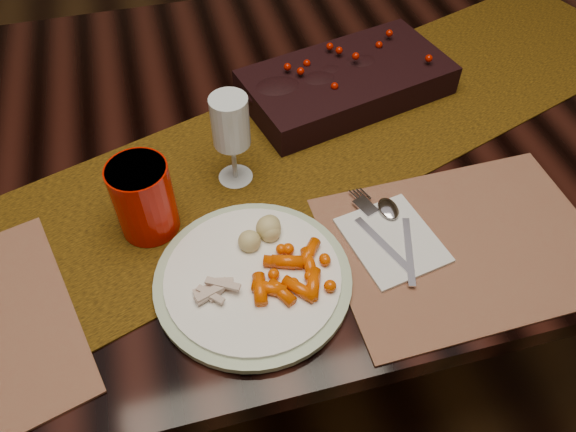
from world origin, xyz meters
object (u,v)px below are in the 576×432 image
object	(u,v)px
turkey_shreds	(217,289)
napkin	(392,240)
dinner_plate	(253,278)
dining_table	(252,256)
baby_carrots	(289,270)
wine_glass	(232,141)
centerpiece	(347,78)
placemat_main	(464,244)
mashed_potatoes	(256,227)
red_cup	(144,199)

from	to	relation	value
turkey_shreds	napkin	size ratio (longest dim) A/B	0.50
dinner_plate	napkin	world-z (taller)	dinner_plate
dining_table	napkin	size ratio (longest dim) A/B	12.21
baby_carrots	wine_glass	size ratio (longest dim) A/B	0.71
dinner_plate	centerpiece	bearing A→B (deg)	54.83
dining_table	dinner_plate	bearing A→B (deg)	-98.88
dining_table	dinner_plate	size ratio (longest dim) A/B	6.33
placemat_main	mashed_potatoes	xyz separation A→B (m)	(-0.31, 0.08, 0.04)
centerpiece	placemat_main	distance (m)	0.40
turkey_shreds	red_cup	size ratio (longest dim) A/B	0.59
dining_table	napkin	bearing A→B (deg)	-60.46
napkin	wine_glass	xyz separation A→B (m)	(-0.20, 0.20, 0.08)
placemat_main	wine_glass	bearing A→B (deg)	142.40
centerpiece	mashed_potatoes	distance (m)	0.40
dinner_plate	baby_carrots	bearing A→B (deg)	-11.69
napkin	placemat_main	bearing A→B (deg)	-27.37
placemat_main	dinner_plate	distance (m)	0.33
red_cup	wine_glass	xyz separation A→B (m)	(0.15, 0.07, 0.02)
placemat_main	baby_carrots	size ratio (longest dim) A/B	3.47
wine_glass	baby_carrots	bearing A→B (deg)	-81.54
dining_table	centerpiece	world-z (taller)	centerpiece
centerpiece	turkey_shreds	xyz separation A→B (m)	(-0.32, -0.40, -0.01)
centerpiece	wine_glass	size ratio (longest dim) A/B	2.32
napkin	red_cup	world-z (taller)	red_cup
centerpiece	mashed_potatoes	size ratio (longest dim) A/B	5.03
red_cup	turkey_shreds	bearing A→B (deg)	-63.72
placemat_main	centerpiece	bearing A→B (deg)	97.46
placemat_main	dinner_plate	world-z (taller)	dinner_plate
dinner_plate	wine_glass	xyz separation A→B (m)	(0.02, 0.22, 0.07)
dining_table	wine_glass	distance (m)	0.47
baby_carrots	red_cup	xyz separation A→B (m)	(-0.18, 0.15, 0.04)
turkey_shreds	napkin	world-z (taller)	turkey_shreds
placemat_main	dinner_plate	bearing A→B (deg)	176.52
centerpiece	placemat_main	xyz separation A→B (m)	(0.06, -0.39, -0.04)
dining_table	napkin	world-z (taller)	napkin
dinner_plate	baby_carrots	size ratio (longest dim) A/B	2.41
red_cup	wine_glass	size ratio (longest dim) A/B	0.75
dining_table	baby_carrots	xyz separation A→B (m)	(0.00, -0.33, 0.40)
baby_carrots	napkin	bearing A→B (deg)	9.56
centerpiece	placemat_main	size ratio (longest dim) A/B	0.94
red_cup	wine_glass	bearing A→B (deg)	25.71
baby_carrots	napkin	world-z (taller)	baby_carrots
turkey_shreds	napkin	bearing A→B (deg)	6.84
placemat_main	turkey_shreds	bearing A→B (deg)	179.10
placemat_main	wine_glass	xyz separation A→B (m)	(-0.31, 0.23, 0.08)
centerpiece	baby_carrots	bearing A→B (deg)	-119.01
dining_table	placemat_main	bearing A→B (deg)	-50.42
dining_table	placemat_main	size ratio (longest dim) A/B	4.39
dining_table	wine_glass	xyz separation A→B (m)	(-0.03, -0.11, 0.46)
dining_table	baby_carrots	distance (m)	0.52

